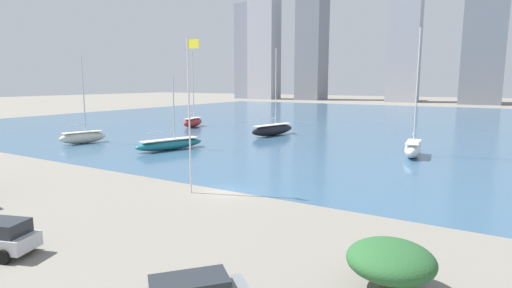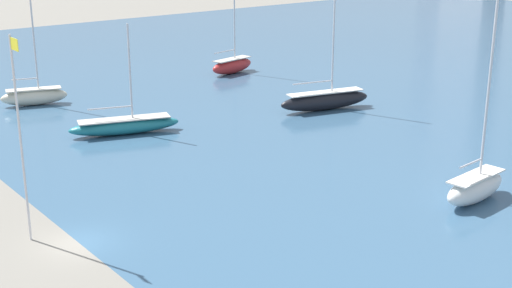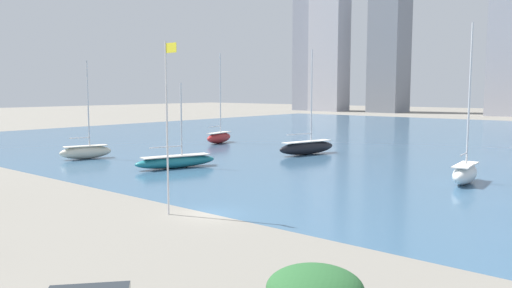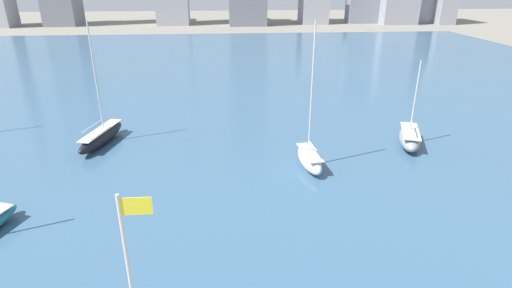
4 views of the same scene
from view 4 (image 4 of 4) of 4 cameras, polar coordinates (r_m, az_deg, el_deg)
name	(u,v)px [view 4 (image 4 of 4)]	position (r m, az deg, el deg)	size (l,w,h in m)	color
harbor_water	(217,76)	(86.82, -5.65, 9.58)	(180.00, 140.00, 0.00)	#385B7A
sailboat_black	(101,136)	(54.08, -21.21, 1.05)	(4.21, 10.31, 15.05)	black
sailboat_white	(309,159)	(44.49, 7.64, -2.07)	(2.53, 6.64, 15.75)	white
sailboat_gray	(409,138)	(53.49, 21.08, 0.84)	(4.96, 8.09, 10.62)	gray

